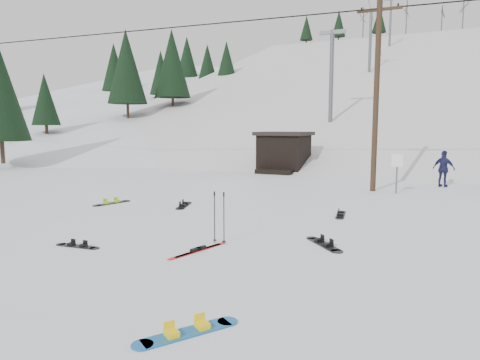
% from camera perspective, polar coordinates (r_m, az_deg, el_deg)
% --- Properties ---
extents(ground, '(200.00, 200.00, 0.00)m').
position_cam_1_polar(ground, '(9.21, -9.02, -12.32)').
color(ground, white).
rests_on(ground, ground).
extents(ski_slope, '(60.00, 85.24, 65.97)m').
position_cam_1_polar(ski_slope, '(64.13, 20.38, -6.99)').
color(ski_slope, silver).
rests_on(ski_slope, ground).
extents(ridge_left, '(47.54, 95.03, 58.38)m').
position_cam_1_polar(ridge_left, '(70.11, -11.02, -4.67)').
color(ridge_left, white).
rests_on(ridge_left, ground).
extents(treeline_left, '(20.00, 64.00, 10.00)m').
position_cam_1_polar(treeline_left, '(61.23, -14.20, 3.96)').
color(treeline_left, black).
rests_on(treeline_left, ground).
extents(treeline_crest, '(50.00, 6.00, 10.00)m').
position_cam_1_polar(treeline_crest, '(93.33, 22.40, 4.62)').
color(treeline_crest, black).
rests_on(treeline_crest, ski_slope).
extents(utility_pole, '(2.00, 0.26, 9.00)m').
position_cam_1_polar(utility_pole, '(21.41, 17.73, 11.09)').
color(utility_pole, '#3A2819').
rests_on(utility_pole, ground).
extents(trail_sign, '(0.50, 0.09, 1.85)m').
position_cam_1_polar(trail_sign, '(20.88, 20.21, 1.74)').
color(trail_sign, '#595B60').
rests_on(trail_sign, ground).
extents(lift_hut, '(3.40, 4.10, 2.75)m').
position_cam_1_polar(lift_hut, '(29.84, 5.87, 3.77)').
color(lift_hut, black).
rests_on(lift_hut, ground).
extents(lift_tower_near, '(2.20, 0.36, 8.00)m').
position_cam_1_polar(lift_tower_near, '(38.51, 12.11, 14.06)').
color(lift_tower_near, '#595B60').
rests_on(lift_tower_near, ski_slope).
extents(lift_tower_mid, '(2.20, 0.36, 8.00)m').
position_cam_1_polar(lift_tower_mid, '(58.94, 17.00, 17.79)').
color(lift_tower_mid, '#595B60').
rests_on(lift_tower_mid, ski_slope).
extents(lift_tower_far, '(2.20, 0.36, 8.00)m').
position_cam_1_polar(lift_tower_far, '(79.68, 19.43, 19.55)').
color(lift_tower_far, '#595B60').
rests_on(lift_tower_far, ski_slope).
extents(hero_snowboard, '(1.06, 1.47, 0.12)m').
position_cam_1_polar(hero_snowboard, '(6.76, -7.04, -19.43)').
color(hero_snowboard, '#1A67AF').
rests_on(hero_snowboard, ground).
extents(hero_skis, '(0.58, 1.88, 0.10)m').
position_cam_1_polar(hero_skis, '(10.74, -5.59, -9.28)').
color(hero_skis, red).
rests_on(hero_skis, ground).
extents(ski_poles, '(0.38, 0.10, 1.37)m').
position_cam_1_polar(ski_poles, '(11.25, -2.79, -4.95)').
color(ski_poles, black).
rests_on(ski_poles, ground).
extents(board_scatter_a, '(1.30, 0.34, 0.09)m').
position_cam_1_polar(board_scatter_a, '(11.83, -20.85, -8.20)').
color(board_scatter_a, black).
rests_on(board_scatter_a, ground).
extents(board_scatter_b, '(0.76, 1.58, 0.12)m').
position_cam_1_polar(board_scatter_b, '(16.80, -7.50, -3.35)').
color(board_scatter_b, black).
rests_on(board_scatter_b, ground).
extents(board_scatter_c, '(0.65, 1.65, 0.12)m').
position_cam_1_polar(board_scatter_c, '(17.93, -16.71, -2.93)').
color(board_scatter_c, black).
rests_on(board_scatter_c, ground).
extents(board_scatter_d, '(1.21, 1.28, 0.11)m').
position_cam_1_polar(board_scatter_d, '(11.44, 11.11, -8.35)').
color(board_scatter_d, black).
rests_on(board_scatter_d, ground).
extents(board_scatter_f, '(0.46, 1.49, 0.11)m').
position_cam_1_polar(board_scatter_f, '(15.32, 13.28, -4.50)').
color(board_scatter_f, black).
rests_on(board_scatter_f, ground).
extents(skier_navy, '(1.19, 0.83, 1.88)m').
position_cam_1_polar(skier_navy, '(24.20, 25.52, 1.36)').
color(skier_navy, '#1B1F44').
rests_on(skier_navy, ground).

